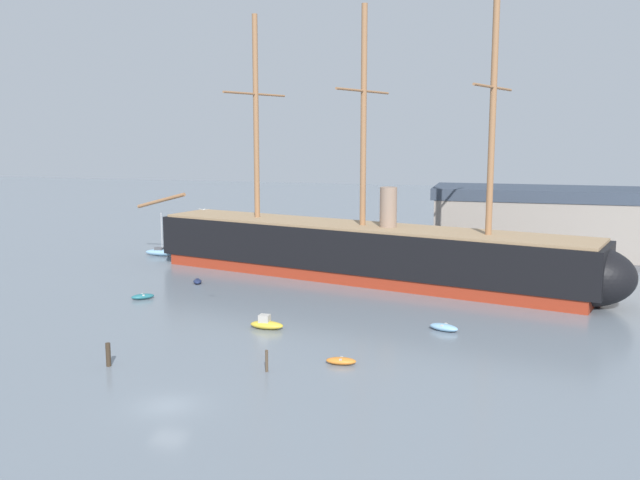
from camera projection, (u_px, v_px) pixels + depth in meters
The scene contains 15 objects.
ground_plane at pixel (168, 406), 50.30m from camera, with size 400.00×400.00×0.00m, color slate.
tall_ship at pixel (362, 251), 91.55m from camera, with size 70.13×24.49×34.39m.
dinghy_foreground_right at pixel (341, 361), 59.04m from camera, with size 2.62×1.35×0.59m.
motorboat_near_centre at pixel (266, 324), 69.44m from camera, with size 3.37×1.46×1.40m.
dinghy_mid_left at pixel (143, 296), 81.48m from camera, with size 2.71×2.56×0.61m.
dinghy_mid_right at pixel (444, 327), 68.79m from camera, with size 3.19×2.25×0.69m.
dinghy_alongside_bow at pixel (197, 281), 89.79m from camera, with size 1.91×2.52×0.55m.
dinghy_alongside_stern at pixel (501, 302), 79.45m from camera, with size 1.94×1.27×0.42m.
sailboat_far_left at pixel (161, 252), 109.12m from camera, with size 5.11×1.56×6.64m.
dinghy_far_right at pixel (580, 275), 93.51m from camera, with size 3.01×2.63×0.67m.
motorboat_distant_centre at pixel (356, 249), 112.47m from camera, with size 2.52×3.56×1.38m.
mooring_piling_nearest at pixel (108, 355), 58.48m from camera, with size 0.40×0.40×1.97m, color #382B1E.
mooring_piling_left_pair at pixel (267, 361), 57.17m from camera, with size 0.24×0.24×1.80m, color #4C3D2D.
dockside_warehouse_right at pixel (631, 227), 102.67m from camera, with size 60.63×14.92×15.52m.
seagull_in_flight at pixel (204, 209), 66.39m from camera, with size 1.08×0.41×0.13m.
Camera 1 is at (22.87, -43.39, 19.42)m, focal length 40.03 mm.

